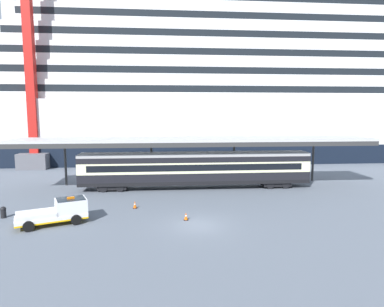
{
  "coord_description": "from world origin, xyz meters",
  "views": [
    {
      "loc": [
        -2.63,
        -24.77,
        8.7
      ],
      "look_at": [
        0.32,
        8.89,
        4.5
      ],
      "focal_mm": 31.27,
      "sensor_mm": 36.0,
      "label": 1
    }
  ],
  "objects_px": {
    "dockside_crane": "(33,43)",
    "quay_bollard": "(3,212)",
    "traffic_cone_near": "(135,205)",
    "traffic_cone_mid": "(186,216)",
    "train_carriage": "(196,168)",
    "service_truck": "(59,211)",
    "cruise_ship": "(269,91)"
  },
  "relations": [
    {
      "from": "dockside_crane",
      "to": "quay_bollard",
      "type": "xyz_separation_m",
      "value": [
        6.08,
        -25.55,
        -18.4
      ]
    },
    {
      "from": "traffic_cone_near",
      "to": "traffic_cone_mid",
      "type": "relative_size",
      "value": 1.08
    },
    {
      "from": "train_carriage",
      "to": "service_truck",
      "type": "xyz_separation_m",
      "value": [
        -11.89,
        -11.23,
        -1.33
      ]
    },
    {
      "from": "traffic_cone_mid",
      "to": "dockside_crane",
      "type": "distance_m",
      "value": 39.3
    },
    {
      "from": "cruise_ship",
      "to": "train_carriage",
      "type": "xyz_separation_m",
      "value": [
        -18.29,
        -30.78,
        -10.61
      ]
    },
    {
      "from": "service_truck",
      "to": "traffic_cone_mid",
      "type": "height_order",
      "value": "service_truck"
    },
    {
      "from": "traffic_cone_mid",
      "to": "train_carriage",
      "type": "bearing_deg",
      "value": 80.54
    },
    {
      "from": "train_carriage",
      "to": "traffic_cone_near",
      "type": "xyz_separation_m",
      "value": [
        -6.28,
        -7.59,
        -1.97
      ]
    },
    {
      "from": "train_carriage",
      "to": "traffic_cone_near",
      "type": "distance_m",
      "value": 10.05
    },
    {
      "from": "train_carriage",
      "to": "traffic_cone_mid",
      "type": "relative_size",
      "value": 40.22
    },
    {
      "from": "traffic_cone_near",
      "to": "quay_bollard",
      "type": "xyz_separation_m",
      "value": [
        -10.62,
        -1.83,
        0.17
      ]
    },
    {
      "from": "train_carriage",
      "to": "dockside_crane",
      "type": "relative_size",
      "value": 0.45
    },
    {
      "from": "cruise_ship",
      "to": "traffic_cone_mid",
      "type": "xyz_separation_m",
      "value": [
        -20.18,
        -42.1,
        -12.61
      ]
    },
    {
      "from": "quay_bollard",
      "to": "train_carriage",
      "type": "bearing_deg",
      "value": 29.12
    },
    {
      "from": "cruise_ship",
      "to": "train_carriage",
      "type": "relative_size",
      "value": 4.68
    },
    {
      "from": "quay_bollard",
      "to": "cruise_ship",
      "type": "bearing_deg",
      "value": 48.79
    },
    {
      "from": "traffic_cone_near",
      "to": "service_truck",
      "type": "bearing_deg",
      "value": -147.03
    },
    {
      "from": "dockside_crane",
      "to": "service_truck",
      "type": "bearing_deg",
      "value": -67.94
    },
    {
      "from": "traffic_cone_near",
      "to": "dockside_crane",
      "type": "bearing_deg",
      "value": 125.14
    },
    {
      "from": "dockside_crane",
      "to": "quay_bollard",
      "type": "height_order",
      "value": "dockside_crane"
    },
    {
      "from": "service_truck",
      "to": "traffic_cone_mid",
      "type": "bearing_deg",
      "value": -0.53
    },
    {
      "from": "service_truck",
      "to": "quay_bollard",
      "type": "bearing_deg",
      "value": 160.13
    },
    {
      "from": "train_carriage",
      "to": "dockside_crane",
      "type": "bearing_deg",
      "value": 144.93
    },
    {
      "from": "cruise_ship",
      "to": "traffic_cone_near",
      "type": "distance_m",
      "value": 47.27
    },
    {
      "from": "quay_bollard",
      "to": "dockside_crane",
      "type": "bearing_deg",
      "value": 103.38
    },
    {
      "from": "dockside_crane",
      "to": "quay_bollard",
      "type": "bearing_deg",
      "value": -76.62
    },
    {
      "from": "traffic_cone_mid",
      "to": "service_truck",
      "type": "bearing_deg",
      "value": 179.47
    },
    {
      "from": "cruise_ship",
      "to": "quay_bollard",
      "type": "distance_m",
      "value": 54.85
    },
    {
      "from": "traffic_cone_near",
      "to": "dockside_crane",
      "type": "height_order",
      "value": "dockside_crane"
    },
    {
      "from": "cruise_ship",
      "to": "traffic_cone_near",
      "type": "height_order",
      "value": "cruise_ship"
    },
    {
      "from": "train_carriage",
      "to": "quay_bollard",
      "type": "bearing_deg",
      "value": -150.88
    },
    {
      "from": "cruise_ship",
      "to": "service_truck",
      "type": "distance_m",
      "value": 53.09
    }
  ]
}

